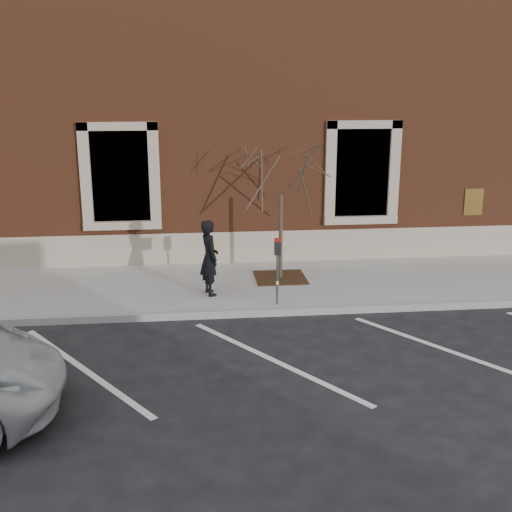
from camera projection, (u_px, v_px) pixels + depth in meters
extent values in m
plane|color=#28282B|center=(259.00, 315.00, 13.12)|extent=(120.00, 120.00, 0.00)
cube|color=#B4B1A9|center=(251.00, 286.00, 14.77)|extent=(40.00, 3.50, 0.15)
cube|color=#9E9E99|center=(259.00, 313.00, 13.05)|extent=(40.00, 0.12, 0.15)
cube|color=brown|center=(231.00, 103.00, 19.49)|extent=(40.00, 8.50, 8.00)
cube|color=tan|center=(244.00, 247.00, 16.36)|extent=(40.00, 0.06, 0.80)
cube|color=black|center=(121.00, 176.00, 15.68)|extent=(1.40, 0.30, 2.20)
cube|color=tan|center=(123.00, 225.00, 15.83)|extent=(1.90, 0.20, 0.20)
cube|color=black|center=(360.00, 172.00, 16.29)|extent=(1.40, 0.30, 2.20)
cube|color=tan|center=(360.00, 220.00, 16.44)|extent=(1.90, 0.20, 0.20)
imported|color=black|center=(209.00, 258.00, 13.76)|extent=(0.54, 0.68, 1.64)
cylinder|color=#595B60|center=(277.00, 280.00, 13.19)|extent=(0.05, 0.05, 1.07)
cube|color=black|center=(277.00, 248.00, 13.01)|extent=(0.13, 0.10, 0.28)
cube|color=red|center=(278.00, 240.00, 12.97)|extent=(0.12, 0.09, 0.06)
cube|color=white|center=(277.00, 283.00, 13.16)|extent=(0.05, 0.00, 0.07)
cube|color=#3A2412|center=(280.00, 278.00, 15.09)|extent=(1.18, 1.18, 0.03)
cylinder|color=#433328|center=(281.00, 237.00, 14.84)|extent=(0.09, 0.09, 1.98)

